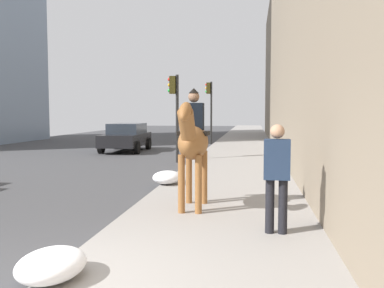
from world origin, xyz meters
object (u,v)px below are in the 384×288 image
Objects in this scene: car_near_lane at (126,137)px; mounted_horse_near at (193,141)px; traffic_light_near_curb at (175,104)px; traffic_light_far_curb at (210,103)px; pedestrian_greeting at (277,171)px.

mounted_horse_near is at bearing 19.99° from car_near_lane.
mounted_horse_near is 0.68× the size of traffic_light_near_curb.
mounted_horse_near is at bearing -175.31° from traffic_light_far_curb.
traffic_light_far_curb is (18.74, 1.54, 1.17)m from mounted_horse_near.
traffic_light_far_curb is (5.51, -3.77, 1.86)m from car_near_lane.
pedestrian_greeting is 16.25m from car_near_lane.
mounted_horse_near is 2.17m from pedestrian_greeting.
traffic_light_near_curb is (8.64, 1.93, 0.91)m from mounted_horse_near.
traffic_light_far_curb reaches higher than traffic_light_near_curb.
pedestrian_greeting is (-1.51, -1.52, -0.35)m from mounted_horse_near.
car_near_lane is 1.11× the size of traffic_light_far_curb.
traffic_light_near_curb is at bearing 21.60° from pedestrian_greeting.
pedestrian_greeting is at bearing -171.41° from traffic_light_far_curb.
mounted_horse_near is at bearing 48.07° from pedestrian_greeting.
car_near_lane is 5.92m from traffic_light_near_curb.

